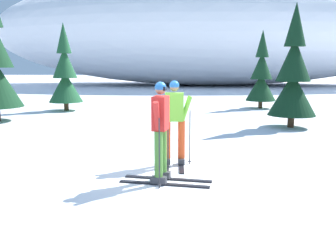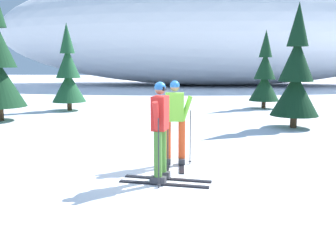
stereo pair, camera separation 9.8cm
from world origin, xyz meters
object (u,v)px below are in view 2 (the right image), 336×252
object	(u,v)px
pine_tree_center_right	(265,76)
pine_tree_far_right	(296,76)
skier_red_jacket	(161,130)
pine_tree_center_left	(68,74)
skier_lime_jacket	(175,121)

from	to	relation	value
pine_tree_center_right	pine_tree_far_right	distance (m)	5.56
skier_red_jacket	pine_tree_center_left	distance (m)	11.70
pine_tree_center_left	pine_tree_center_right	size ratio (longest dim) A/B	1.07
skier_red_jacket	pine_tree_center_right	xyz separation A→B (m)	(3.93, 11.90, 0.57)
pine_tree_center_right	pine_tree_far_right	bearing A→B (deg)	-89.58
skier_red_jacket	pine_tree_far_right	xyz separation A→B (m)	(3.97, 6.34, 0.75)
pine_tree_center_left	pine_tree_far_right	world-z (taller)	pine_tree_far_right
skier_red_jacket	pine_tree_center_left	xyz separation A→B (m)	(-5.13, 10.49, 0.68)
pine_tree_center_left	pine_tree_center_right	world-z (taller)	pine_tree_center_left
skier_lime_jacket	pine_tree_center_left	world-z (taller)	pine_tree_center_left
pine_tree_center_left	pine_tree_center_right	xyz separation A→B (m)	(9.06, 1.41, -0.10)
pine_tree_far_right	pine_tree_center_right	bearing A→B (deg)	90.42
skier_lime_jacket	pine_tree_center_left	xyz separation A→B (m)	(-5.32, 9.25, 0.71)
pine_tree_center_right	skier_lime_jacket	bearing A→B (deg)	-109.30
pine_tree_center_left	skier_lime_jacket	bearing A→B (deg)	-60.08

